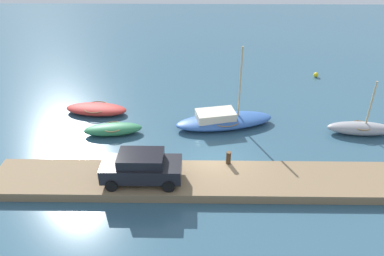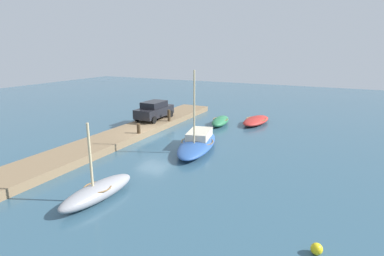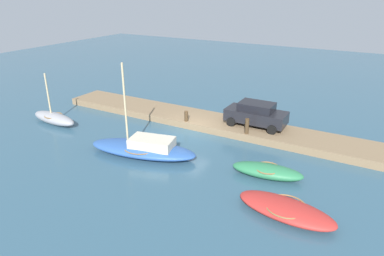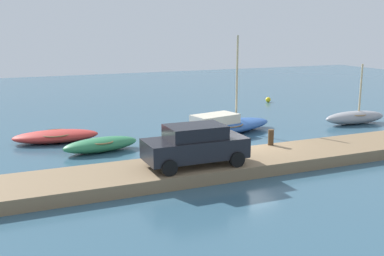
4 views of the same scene
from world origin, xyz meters
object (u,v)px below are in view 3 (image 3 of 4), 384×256
(rowboat_grey, at_px, (54,118))
(motorboat_red, at_px, (286,209))
(mooring_post_west, at_px, (247,126))
(parked_car, at_px, (256,114))
(sailboat_blue, at_px, (144,148))
(mooring_post_mid_west, at_px, (186,116))
(rowboat_green, at_px, (267,171))

(rowboat_grey, bearing_deg, motorboat_red, 175.44)
(motorboat_red, xyz_separation_m, mooring_post_west, (4.55, -6.92, 0.71))
(parked_car, bearing_deg, rowboat_grey, 23.10)
(motorboat_red, relative_size, parked_car, 1.11)
(sailboat_blue, bearing_deg, rowboat_grey, -18.00)
(mooring_post_mid_west, xyz_separation_m, parked_car, (-4.73, -1.62, 0.50))
(rowboat_grey, distance_m, mooring_post_mid_west, 10.09)
(rowboat_green, distance_m, mooring_post_west, 4.89)
(rowboat_grey, bearing_deg, mooring_post_mid_west, -151.45)
(rowboat_grey, distance_m, rowboat_green, 16.59)
(motorboat_red, distance_m, mooring_post_mid_west, 11.56)
(motorboat_red, height_order, rowboat_green, rowboat_green)
(mooring_post_west, distance_m, mooring_post_mid_west, 4.70)
(rowboat_green, height_order, mooring_post_mid_west, mooring_post_mid_west)
(rowboat_green, xyz_separation_m, parked_car, (2.71, -5.61, 1.03))
(motorboat_red, height_order, mooring_post_west, mooring_post_west)
(motorboat_red, distance_m, rowboat_green, 3.44)
(motorboat_red, relative_size, mooring_post_west, 4.49)
(mooring_post_west, height_order, mooring_post_mid_west, mooring_post_west)
(parked_car, bearing_deg, sailboat_blue, 55.32)
(motorboat_red, bearing_deg, rowboat_grey, -2.38)
(rowboat_grey, xyz_separation_m, parked_car, (-13.88, -5.84, 0.96))
(mooring_post_west, bearing_deg, sailboat_blue, 47.65)
(sailboat_blue, distance_m, motorboat_red, 9.42)
(mooring_post_west, bearing_deg, parked_car, -91.27)
(mooring_post_west, height_order, parked_car, parked_car)
(rowboat_grey, xyz_separation_m, mooring_post_mid_west, (-9.15, -4.22, 0.46))
(mooring_post_mid_west, bearing_deg, mooring_post_west, 180.00)
(mooring_post_west, bearing_deg, rowboat_green, 124.49)
(rowboat_grey, xyz_separation_m, rowboat_green, (-16.59, -0.23, -0.08))
(rowboat_green, bearing_deg, mooring_post_mid_west, -36.27)
(sailboat_blue, relative_size, mooring_post_west, 6.86)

